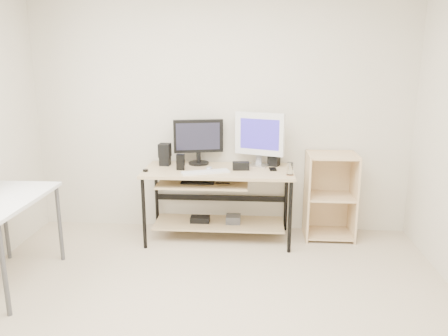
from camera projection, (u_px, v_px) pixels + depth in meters
name	position (u px, v px, depth m)	size (l,w,h in m)	color
room	(175.00, 144.00, 2.71)	(4.01, 4.01, 2.62)	#C3B196
desk	(216.00, 189.00, 4.46)	(1.50, 0.65, 0.75)	tan
side_table	(0.00, 207.00, 3.51)	(0.60, 1.00, 0.75)	silver
shelf_unit	(329.00, 195.00, 4.55)	(0.50, 0.40, 0.90)	beige
black_monitor	(198.00, 139.00, 4.55)	(0.52, 0.21, 0.47)	black
white_imac	(260.00, 135.00, 4.46)	(0.51, 0.22, 0.56)	silver
keyboard	(205.00, 172.00, 4.26)	(0.47, 0.13, 0.02)	silver
mouse	(209.00, 168.00, 4.38)	(0.06, 0.10, 0.03)	#AEAEB3
center_speaker	(241.00, 166.00, 4.37)	(0.16, 0.07, 0.08)	black
speaker_left	(165.00, 154.00, 4.54)	(0.12, 0.12, 0.23)	black
speaker_right	(274.00, 160.00, 4.54)	(0.11, 0.11, 0.13)	black
audio_controller	(181.00, 162.00, 4.36)	(0.08, 0.05, 0.16)	black
volume_puck	(145.00, 170.00, 4.31)	(0.05, 0.05, 0.02)	black
smartphone	(273.00, 169.00, 4.38)	(0.07, 0.13, 0.01)	black
coaster	(290.00, 175.00, 4.18)	(0.08, 0.08, 0.01)	#926441
drinking_glass	(290.00, 169.00, 4.16)	(0.06, 0.06, 0.12)	white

